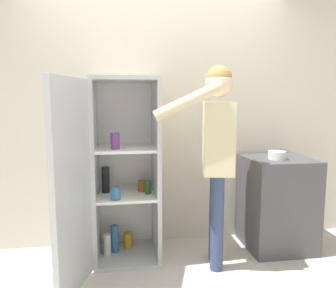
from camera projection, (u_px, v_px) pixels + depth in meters
name	position (u px, v px, depth m)	size (l,w,h in m)	color
wall_back	(159.00, 118.00, 3.30)	(7.00, 0.06, 2.55)	beige
refrigerator	(115.00, 174.00, 2.89)	(0.80, 1.14, 1.65)	#B7BABC
person	(217.00, 141.00, 2.78)	(0.74, 0.57, 1.74)	#384770
counter	(277.00, 203.00, 3.23)	(0.62, 0.60, 0.90)	#4C4C51
bowl	(277.00, 155.00, 3.10)	(0.17, 0.17, 0.08)	white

